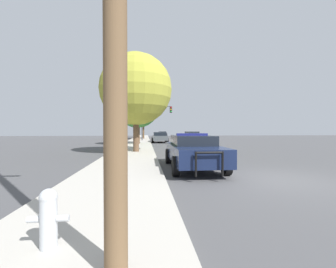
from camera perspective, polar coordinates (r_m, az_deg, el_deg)
ground_plane at (r=8.22m, az=25.66°, el=-10.40°), size 110.00×110.00×0.00m
sidewalk_left at (r=7.10m, az=-13.08°, el=-11.60°), size 3.00×110.00×0.13m
police_car at (r=9.49m, az=6.33°, el=-4.14°), size 2.10×4.98×1.47m
fire_hydrant at (r=3.36m, az=-28.09°, el=-17.98°), size 0.50×0.22×0.75m
traffic_light at (r=32.03m, az=-3.46°, el=4.80°), size 4.33×0.35×4.99m
car_background_oncoming at (r=29.66m, az=6.15°, el=-0.64°), size 2.08×4.13×1.40m
car_background_distant at (r=47.65m, az=-1.49°, el=-0.03°), size 1.96×4.58×1.27m
car_background_midblock at (r=28.50m, az=-2.11°, el=-0.77°), size 2.02×4.07×1.32m
tree_sidewalk_mid at (r=24.26m, az=-7.74°, el=7.06°), size 4.68×4.68×6.38m
tree_sidewalk_near at (r=15.78m, az=-8.15°, el=11.17°), size 4.92×4.92×6.73m
tree_sidewalk_far at (r=38.77m, az=-6.35°, el=7.53°), size 6.39×6.39×9.06m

